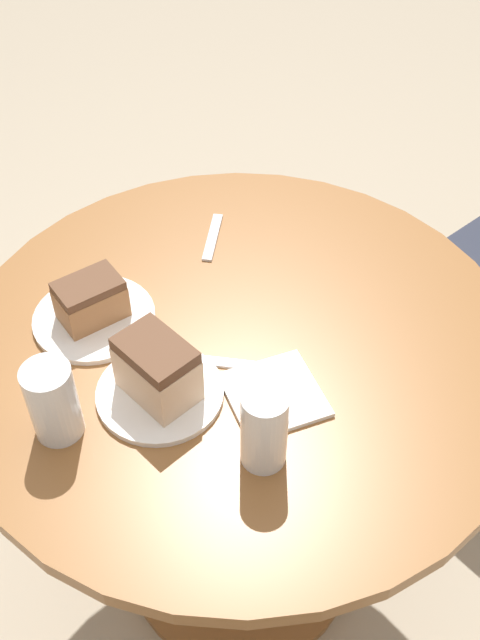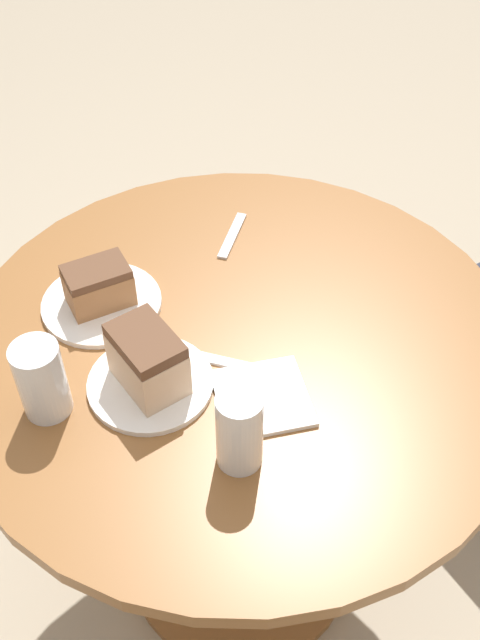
# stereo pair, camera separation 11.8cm
# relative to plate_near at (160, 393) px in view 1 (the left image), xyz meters

# --- Properties ---
(ground_plane) EXTENTS (8.00, 8.00, 0.00)m
(ground_plane) POSITION_rel_plate_near_xyz_m (-0.03, 0.17, -0.76)
(ground_plane) COLOR tan
(table) EXTENTS (0.92, 0.92, 0.76)m
(table) POSITION_rel_plate_near_xyz_m (-0.03, 0.17, -0.19)
(table) COLOR brown
(table) RESTS_ON ground_plane
(plate_near) EXTENTS (0.19, 0.19, 0.01)m
(plate_near) POSITION_rel_plate_near_xyz_m (0.00, 0.00, 0.00)
(plate_near) COLOR white
(plate_near) RESTS_ON table
(plate_far) EXTENTS (0.20, 0.20, 0.01)m
(plate_far) POSITION_rel_plate_near_xyz_m (-0.20, -0.01, 0.00)
(plate_far) COLOR white
(plate_far) RESTS_ON table
(cake_slice_near) EXTENTS (0.13, 0.10, 0.10)m
(cake_slice_near) POSITION_rel_plate_near_xyz_m (0.00, 0.00, 0.05)
(cake_slice_near) COLOR beige
(cake_slice_near) RESTS_ON plate_near
(cake_slice_far) EXTENTS (0.07, 0.11, 0.07)m
(cake_slice_far) POSITION_rel_plate_near_xyz_m (-0.20, -0.01, 0.04)
(cake_slice_far) COLOR #9E6B42
(cake_slice_far) RESTS_ON plate_far
(glass_lemonade) EXTENTS (0.06, 0.06, 0.13)m
(glass_lemonade) POSITION_rel_plate_near_xyz_m (0.18, 0.06, 0.05)
(glass_lemonade) COLOR silver
(glass_lemonade) RESTS_ON table
(glass_water) EXTENTS (0.07, 0.07, 0.13)m
(glass_water) POSITION_rel_plate_near_xyz_m (-0.03, -0.15, 0.05)
(glass_water) COLOR silver
(glass_water) RESTS_ON table
(napkin_stack) EXTENTS (0.16, 0.16, 0.01)m
(napkin_stack) POSITION_rel_plate_near_xyz_m (0.10, 0.14, -0.00)
(napkin_stack) COLOR white
(napkin_stack) RESTS_ON table
(fork) EXTENTS (0.14, 0.14, 0.00)m
(fork) POSITION_rel_plate_near_xyz_m (0.01, 0.12, -0.00)
(fork) COLOR silver
(fork) RESTS_ON table
(spoon) EXTENTS (0.11, 0.10, 0.00)m
(spoon) POSITION_rel_plate_near_xyz_m (-0.26, 0.27, -0.00)
(spoon) COLOR silver
(spoon) RESTS_ON table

